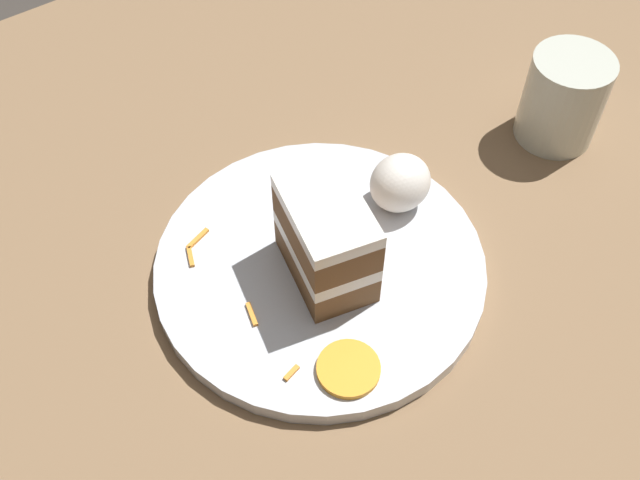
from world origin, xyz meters
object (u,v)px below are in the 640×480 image
object	(u,v)px
cake_slice	(326,239)
drinking_glass	(562,104)
plate	(320,267)
cream_dollop	(400,183)
orange_garnish	(348,369)

from	to	relation	value
cake_slice	drinking_glass	xyz separation A→B (m)	(0.29, 0.01, -0.02)
drinking_glass	cake_slice	bearing A→B (deg)	-177.48
plate	cream_dollop	distance (m)	0.10
plate	cream_dollop	world-z (taller)	cream_dollop
orange_garnish	drinking_glass	xyz separation A→B (m)	(0.34, 0.10, 0.02)
cream_dollop	drinking_glass	world-z (taller)	drinking_glass
orange_garnish	cream_dollop	bearing A→B (deg)	38.19
cake_slice	cream_dollop	bearing A→B (deg)	-153.47
drinking_glass	plate	bearing A→B (deg)	-179.55
orange_garnish	cake_slice	bearing A→B (deg)	64.28
plate	drinking_glass	world-z (taller)	drinking_glass
plate	drinking_glass	xyz separation A→B (m)	(0.29, 0.00, 0.03)
cream_dollop	cake_slice	bearing A→B (deg)	-166.71
plate	cream_dollop	bearing A→B (deg)	7.38
orange_garnish	drinking_glass	distance (m)	0.35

